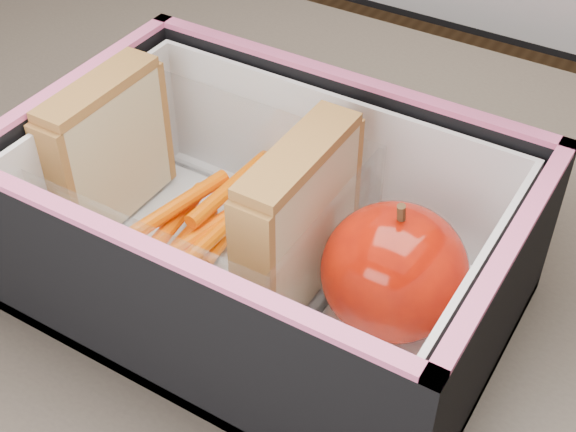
# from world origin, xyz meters

# --- Properties ---
(kitchen_table) EXTENTS (1.20, 0.80, 0.75)m
(kitchen_table) POSITION_xyz_m (0.00, 0.00, 0.66)
(kitchen_table) COLOR brown
(kitchen_table) RESTS_ON ground
(lunch_bag) EXTENTS (0.29, 0.30, 0.27)m
(lunch_bag) POSITION_xyz_m (-0.00, 0.03, 0.81)
(lunch_bag) COLOR black
(lunch_bag) RESTS_ON kitchen_table
(plastic_tub) EXTENTS (0.19, 0.14, 0.08)m
(plastic_tub) POSITION_xyz_m (-0.05, 0.03, 0.80)
(plastic_tub) COLOR white
(plastic_tub) RESTS_ON lunch_bag
(sandwich_left) EXTENTS (0.03, 0.09, 0.10)m
(sandwich_left) POSITION_xyz_m (-0.12, 0.03, 0.82)
(sandwich_left) COLOR #D1C189
(sandwich_left) RESTS_ON plastic_tub
(sandwich_right) EXTENTS (0.03, 0.10, 0.11)m
(sandwich_right) POSITION_xyz_m (0.02, 0.03, 0.82)
(sandwich_right) COLOR #D1C189
(sandwich_right) RESTS_ON plastic_tub
(carrot_sticks) EXTENTS (0.05, 0.14, 0.03)m
(carrot_sticks) POSITION_xyz_m (-0.05, 0.03, 0.78)
(carrot_sticks) COLOR #FF5F00
(carrot_sticks) RESTS_ON plastic_tub
(paper_napkin) EXTENTS (0.10, 0.10, 0.01)m
(paper_napkin) POSITION_xyz_m (0.08, 0.03, 0.77)
(paper_napkin) COLOR white
(paper_napkin) RESTS_ON lunch_bag
(red_apple) EXTENTS (0.08, 0.08, 0.09)m
(red_apple) POSITION_xyz_m (0.08, 0.03, 0.81)
(red_apple) COLOR maroon
(red_apple) RESTS_ON paper_napkin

